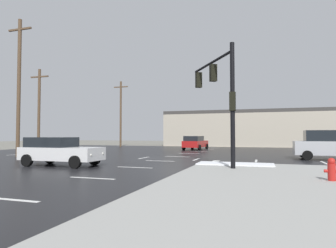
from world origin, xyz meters
name	(u,v)px	position (x,y,z in m)	size (l,w,h in m)	color
ground_plane	(169,159)	(0.00, 0.00, 0.00)	(120.00, 120.00, 0.00)	slate
road_asphalt	(169,159)	(0.00, 0.00, 0.01)	(44.00, 44.00, 0.02)	black
snow_strip_curbside	(235,164)	(5.00, -4.00, 0.17)	(4.00, 1.60, 0.06)	white
lane_markings	(180,161)	(1.20, -1.38, 0.02)	(36.15, 36.15, 0.01)	silver
traffic_signal_mast	(220,88)	(4.33, -4.75, 4.17)	(2.91, 4.31, 6.06)	black
fire_hydrant	(332,169)	(8.71, -8.64, 0.54)	(0.48, 0.26, 0.79)	red
strip_building_background	(245,129)	(3.75, 26.18, 2.67)	(23.71, 8.00, 5.35)	#BCB29E
sedan_white	(59,151)	(-4.37, -6.51, 0.85)	(4.54, 2.02, 1.58)	white
suv_silver	(331,144)	(10.93, 2.52, 1.09)	(4.86, 2.22, 2.03)	#B7BABF
sedan_red	(195,143)	(-0.94, 12.56, 0.85)	(2.31, 4.64, 1.58)	#B21919
utility_pole_mid	(19,85)	(-11.82, -2.03, 5.68)	(2.20, 0.28, 10.92)	brown
utility_pole_far	(39,108)	(-15.80, 4.59, 4.52)	(2.20, 0.28, 8.63)	brown
utility_pole_distant	(121,113)	(-13.09, 17.74, 4.95)	(2.20, 0.28, 9.48)	brown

